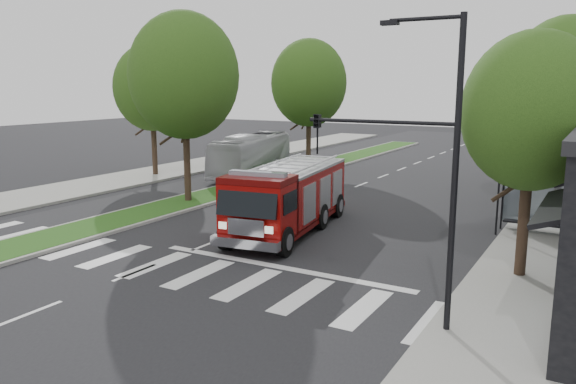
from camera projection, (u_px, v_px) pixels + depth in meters
name	position (u px, v px, depth m)	size (l,w,h in m)	color
ground	(207.00, 245.00, 22.62)	(140.00, 140.00, 0.00)	black
sidewalk_right	(570.00, 228.00, 24.98)	(5.00, 80.00, 0.15)	gray
sidewalk_left	(130.00, 178.00, 38.24)	(5.00, 80.00, 0.15)	gray
median	(295.00, 172.00, 40.87)	(3.00, 50.00, 0.15)	gray
bus_shelter	(537.00, 188.00, 23.68)	(3.20, 1.60, 2.61)	black
tree_right_near	(532.00, 112.00, 17.65)	(4.40, 4.40, 8.05)	black
tree_right_mid	(565.00, 82.00, 27.67)	(5.60, 5.60, 9.72)	black
tree_right_far	(576.00, 93.00, 36.30)	(5.00, 5.00, 8.73)	black
tree_median_near	(184.00, 76.00, 29.40)	(5.80, 5.80, 10.16)	black
tree_median_far	(309.00, 83.00, 41.37)	(5.60, 5.60, 9.72)	black
tree_left_mid	(152.00, 88.00, 38.55)	(5.20, 5.20, 9.16)	black
streetlight_right_near	(420.00, 153.00, 14.05)	(4.08, 0.22, 8.00)	black
streetlight_right_far	(549.00, 116.00, 33.72)	(2.11, 0.20, 8.00)	black
fire_engine	(288.00, 198.00, 24.40)	(3.97, 9.29, 3.12)	#4E0504
city_bus	(252.00, 154.00, 40.19)	(2.43, 10.37, 2.89)	silver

